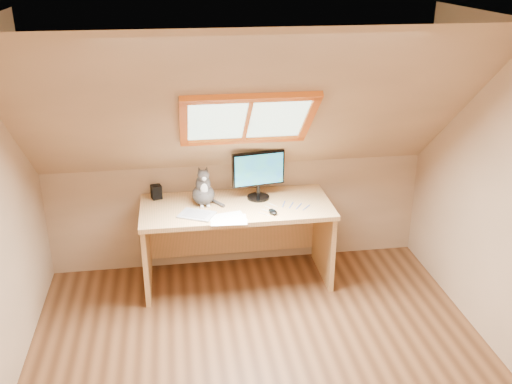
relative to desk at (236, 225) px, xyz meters
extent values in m
plane|color=brown|center=(0.05, -1.45, -0.53)|extent=(3.50, 3.50, 0.00)
cube|color=tan|center=(0.05, 0.30, -0.03)|extent=(3.50, 0.02, 1.00)
cube|color=silver|center=(0.05, -2.23, 1.87)|extent=(3.50, 1.95, 0.02)
cube|color=tan|center=(0.05, -0.48, 1.17)|extent=(3.50, 1.56, 1.41)
cube|color=#B2E0CC|center=(0.05, -0.40, 1.10)|extent=(0.90, 0.53, 0.48)
cube|color=#D65814|center=(0.05, -0.40, 1.10)|extent=(1.02, 0.64, 0.59)
cube|color=#E3A26C|center=(0.00, -0.07, 0.21)|extent=(1.66, 0.73, 0.04)
cube|color=#E3A26C|center=(-0.80, -0.07, -0.17)|extent=(0.04, 0.65, 0.72)
cube|color=#E3A26C|center=(0.80, -0.07, -0.17)|extent=(0.04, 0.65, 0.72)
cube|color=#E3A26C|center=(0.00, 0.26, -0.17)|extent=(1.56, 0.03, 0.50)
cylinder|color=black|center=(0.21, 0.05, 0.24)|extent=(0.20, 0.20, 0.02)
cylinder|color=black|center=(0.21, 0.05, 0.30)|extent=(0.03, 0.03, 0.11)
cube|color=black|center=(0.21, 0.05, 0.51)|extent=(0.47, 0.11, 0.31)
cube|color=#1739B3|center=(0.22, 0.02, 0.51)|extent=(0.43, 0.08, 0.27)
ellipsoid|color=#45403D|center=(-0.28, 0.01, 0.31)|extent=(0.22, 0.25, 0.17)
ellipsoid|color=#45403D|center=(-0.28, -0.01, 0.41)|extent=(0.14, 0.14, 0.18)
ellipsoid|color=silver|center=(-0.27, -0.06, 0.39)|extent=(0.07, 0.04, 0.11)
ellipsoid|color=#45403D|center=(-0.28, -0.05, 0.52)|extent=(0.11, 0.10, 0.10)
sphere|color=silver|center=(-0.27, -0.09, 0.50)|extent=(0.04, 0.04, 0.04)
cone|color=#45403D|center=(-0.31, -0.03, 0.56)|extent=(0.05, 0.05, 0.06)
cone|color=#45403D|center=(-0.25, -0.03, 0.56)|extent=(0.05, 0.05, 0.06)
cube|color=black|center=(-0.69, 0.18, 0.29)|extent=(0.11, 0.11, 0.12)
cube|color=#B2B2B7|center=(-0.35, -0.23, 0.23)|extent=(0.34, 0.31, 0.01)
ellipsoid|color=black|center=(0.28, -0.29, 0.25)|extent=(0.09, 0.12, 0.03)
cube|color=white|center=(-0.18, -0.33, 0.23)|extent=(0.33, 0.27, 0.00)
cube|color=white|center=(-0.18, -0.33, 0.23)|extent=(0.32, 0.24, 0.00)
camera|label=1|loc=(-0.51, -4.57, 2.27)|focal=40.00mm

